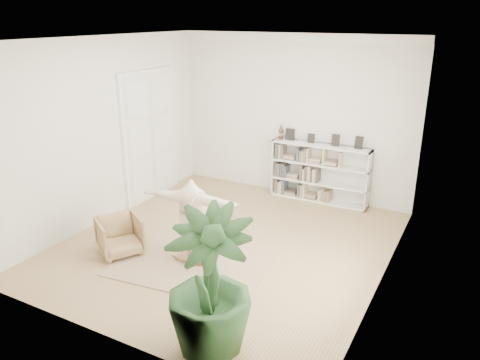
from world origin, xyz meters
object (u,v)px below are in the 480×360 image
(armchair, at_px, (120,236))
(houseplant, at_px, (209,283))
(rocker_board, at_px, (194,258))
(bookshelf, at_px, (319,174))
(person, at_px, (193,217))

(armchair, bearing_deg, houseplant, -84.69)
(rocker_board, xyz_separation_m, houseplant, (1.39, -1.73, 0.87))
(bookshelf, xyz_separation_m, armchair, (-2.22, -3.99, -0.31))
(bookshelf, bearing_deg, person, -104.10)
(bookshelf, height_order, rocker_board, bookshelf)
(bookshelf, xyz_separation_m, person, (-0.91, -3.64, 0.19))
(bookshelf, distance_m, rocker_board, 3.80)
(bookshelf, height_order, houseplant, houseplant)
(person, bearing_deg, rocker_board, 110.16)
(bookshelf, distance_m, person, 3.76)
(bookshelf, distance_m, houseplant, 5.40)
(bookshelf, bearing_deg, rocker_board, -104.10)
(armchair, bearing_deg, bookshelf, 3.26)
(rocker_board, distance_m, person, 0.76)
(person, bearing_deg, bookshelf, -110.50)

